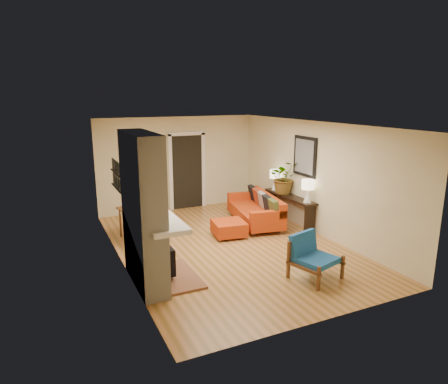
{
  "coord_description": "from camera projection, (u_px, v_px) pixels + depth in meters",
  "views": [
    {
      "loc": [
        -3.51,
        -7.32,
        3.17
      ],
      "look_at": [
        0.0,
        0.2,
        1.15
      ],
      "focal_mm": 32.0,
      "sensor_mm": 36.0,
      "label": 1
    }
  ],
  "objects": [
    {
      "name": "houseplant",
      "position": [
        284.0,
        177.0,
        10.08
      ],
      "size": [
        0.93,
        0.86,
        0.85
      ],
      "primitive_type": "imported",
      "rotation": [
        0.0,
        0.0,
        -0.29
      ],
      "color": "#1E5919",
      "rests_on": "console_table"
    },
    {
      "name": "ottoman",
      "position": [
        229.0,
        228.0,
        9.16
      ],
      "size": [
        0.79,
        0.79,
        0.36
      ],
      "color": "silver",
      "rests_on": "ground"
    },
    {
      "name": "lamp_far",
      "position": [
        275.0,
        177.0,
        10.49
      ],
      "size": [
        0.3,
        0.3,
        0.54
      ],
      "color": "white",
      "rests_on": "console_table"
    },
    {
      "name": "blue_chair",
      "position": [
        311.0,
        254.0,
        7.07
      ],
      "size": [
        0.92,
        0.91,
        0.79
      ],
      "color": "brown",
      "rests_on": "ground"
    },
    {
      "name": "dining_table",
      "position": [
        141.0,
        215.0,
        8.93
      ],
      "size": [
        0.9,
        1.64,
        0.86
      ],
      "color": "brown",
      "rests_on": "ground"
    },
    {
      "name": "console_table",
      "position": [
        290.0,
        201.0,
        10.0
      ],
      "size": [
        0.34,
        1.85,
        0.72
      ],
      "color": "black",
      "rests_on": "ground"
    },
    {
      "name": "room_shell",
      "position": [
        206.0,
        168.0,
        10.91
      ],
      "size": [
        6.5,
        6.5,
        6.5
      ],
      "color": "#C6834C",
      "rests_on": "ground"
    },
    {
      "name": "fireplace",
      "position": [
        146.0,
        214.0,
        6.64
      ],
      "size": [
        1.09,
        1.68,
        2.6
      ],
      "color": "white",
      "rests_on": "ground"
    },
    {
      "name": "sofa",
      "position": [
        258.0,
        210.0,
        10.09
      ],
      "size": [
        1.22,
        2.16,
        0.81
      ],
      "color": "silver",
      "rests_on": "ground"
    },
    {
      "name": "lamp_near",
      "position": [
        308.0,
        188.0,
        9.26
      ],
      "size": [
        0.3,
        0.3,
        0.54
      ],
      "color": "white",
      "rests_on": "console_table"
    }
  ]
}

